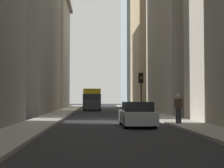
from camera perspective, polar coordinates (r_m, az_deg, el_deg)
name	(u,v)px	position (r m, az deg, el deg)	size (l,w,h in m)	color
ground_plane	(109,120)	(24.55, -0.56, -6.24)	(135.00, 135.00, 0.00)	#262628
sidewalk_right	(47,119)	(24.76, -11.08, -6.00)	(90.00, 2.20, 0.14)	#A8A399
sidewalk_left	(169,119)	(25.14, 9.80, -5.95)	(90.00, 2.20, 0.14)	#A8A399
building_left_far	(164,7)	(58.06, 8.92, 12.92)	(12.89, 10.00, 33.92)	#9E8966
building_left_midfar	(202,13)	(38.11, 15.22, 11.72)	(14.13, 10.00, 21.77)	#A8A091
building_right_far	(36,45)	(55.46, -12.95, 6.52)	(12.88, 10.50, 20.37)	gray
delivery_truck	(92,99)	(43.99, -3.46, -2.64)	(6.46, 2.25, 2.84)	yellow
sedan_silver	(137,115)	(19.19, 4.33, -5.31)	(4.30, 1.78, 1.42)	#B7BABF
traffic_light_midblock	(141,83)	(34.48, 5.05, 0.16)	(0.43, 0.52, 4.14)	black
pedestrian	(178,107)	(19.98, 11.38, -3.97)	(0.26, 0.44, 1.72)	#33333D
discarded_bottle	(64,114)	(28.90, -8.25, -5.14)	(0.07, 0.07, 0.27)	#999EA3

